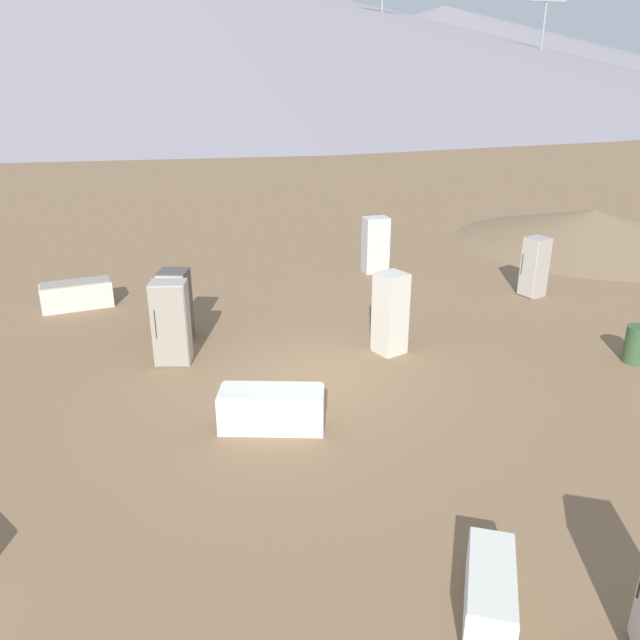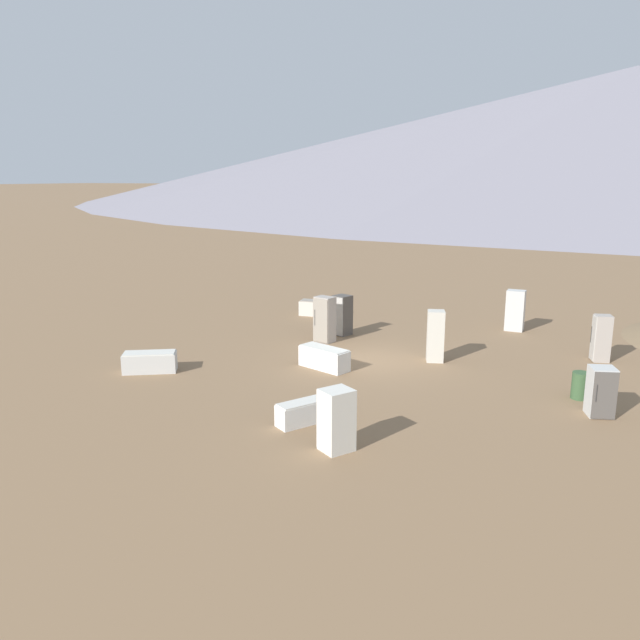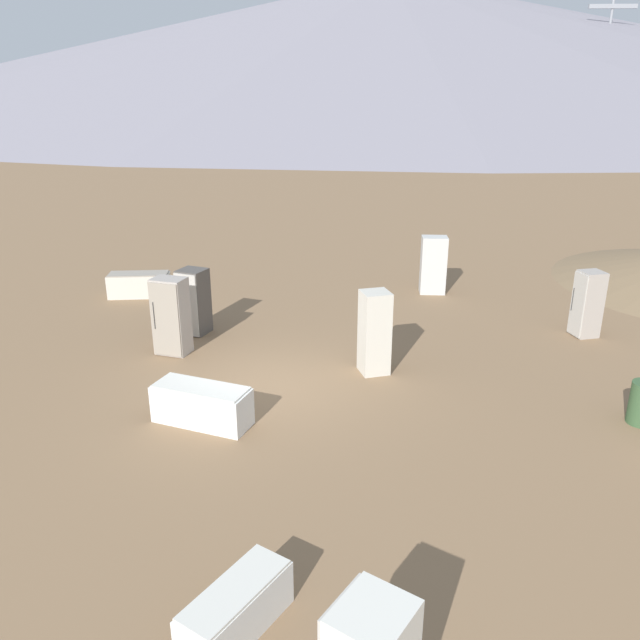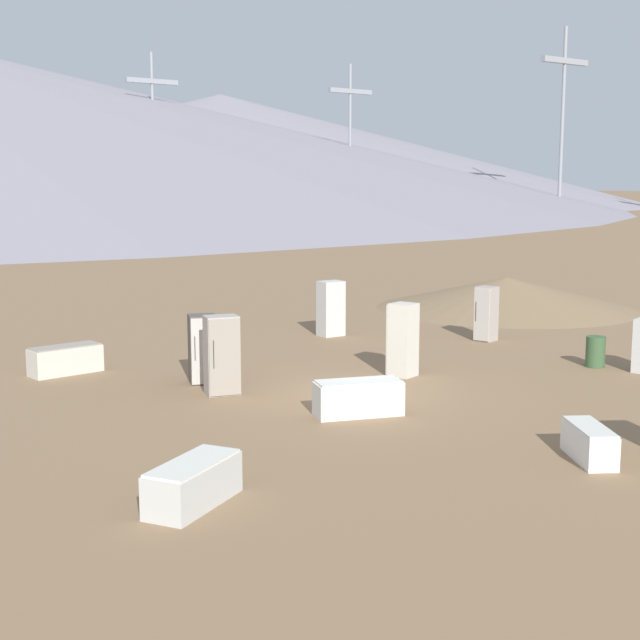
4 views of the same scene
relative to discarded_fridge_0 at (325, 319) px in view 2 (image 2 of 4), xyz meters
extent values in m
plane|color=#846647|center=(-2.62, 1.86, -0.96)|extent=(1000.00, 1000.00, 0.00)
cone|color=gray|center=(-15.76, -202.74, 19.07)|extent=(330.14, 330.14, 40.06)
cube|color=#A89E93|center=(0.00, -0.02, 0.00)|extent=(0.91, 0.74, 1.92)
cube|color=gray|center=(0.07, 0.27, 0.00)|extent=(0.74, 0.23, 1.85)
cylinder|color=#2D2D2D|center=(0.35, 0.23, 0.10)|extent=(0.02, 0.02, 0.67)
cube|color=#A89E93|center=(-10.63, -1.69, -0.08)|extent=(0.70, 0.70, 1.77)
cube|color=#BCB7AD|center=(-10.34, -1.61, -0.08)|extent=(0.18, 0.54, 1.70)
cylinder|color=#2D2D2D|center=(-10.26, -1.80, 0.01)|extent=(0.02, 0.02, 0.62)
cube|color=silver|center=(-7.03, -5.33, -0.04)|extent=(0.80, 0.61, 1.84)
cube|color=#BCB7AD|center=(-7.04, -5.65, -0.04)|extent=(0.76, 0.05, 1.77)
cylinder|color=#2D2D2D|center=(-7.32, -5.67, 0.05)|extent=(0.02, 0.02, 0.64)
cube|color=beige|center=(-4.94, 0.89, 0.01)|extent=(0.78, 0.78, 1.94)
cube|color=beige|center=(-4.84, 0.58, 0.01)|extent=(0.58, 0.22, 1.87)
cylinder|color=#2D2D2D|center=(-5.03, 0.48, 0.11)|extent=(0.02, 0.02, 0.68)
cube|color=#4C4742|center=(-0.22, -1.43, -0.08)|extent=(0.87, 0.85, 1.76)
cube|color=#BCB7AD|center=(-0.10, -1.10, -0.08)|extent=(0.63, 0.26, 1.68)
cylinder|color=#2D2D2D|center=(0.13, -1.16, 0.00)|extent=(0.02, 0.02, 0.61)
cube|color=silver|center=(-4.60, 9.66, -0.15)|extent=(0.97, 1.00, 1.62)
cube|color=#BCB7AD|center=(-4.30, 9.48, -0.15)|extent=(0.42, 0.64, 1.56)
cylinder|color=#2D2D2D|center=(-4.41, 9.23, -0.07)|extent=(0.02, 0.02, 0.57)
cube|color=silver|center=(-10.67, 4.33, -0.23)|extent=(0.87, 0.86, 1.45)
cube|color=#56514C|center=(-10.78, 4.67, -0.23)|extent=(0.65, 0.24, 1.40)
cylinder|color=#2D2D2D|center=(-10.56, 4.77, -0.16)|extent=(0.02, 0.02, 0.51)
cube|color=white|center=(-1.51, 3.44, -0.59)|extent=(2.05, 1.29, 0.75)
cube|color=silver|center=(-1.51, 3.44, -0.20)|extent=(1.97, 1.24, 0.04)
cube|color=white|center=(-3.05, 8.44, -0.65)|extent=(1.27, 1.59, 0.61)
cube|color=silver|center=(-3.05, 8.44, -0.33)|extent=(1.22, 1.53, 0.04)
cube|color=beige|center=(2.30, -4.50, -0.60)|extent=(1.97, 0.92, 0.72)
cube|color=gray|center=(2.30, -4.50, -0.22)|extent=(1.89, 0.89, 0.04)
cube|color=silver|center=(4.00, 6.36, -0.62)|extent=(1.97, 1.59, 0.68)
cube|color=silver|center=(4.00, 6.36, -0.26)|extent=(1.89, 1.52, 0.04)
cylinder|color=#385633|center=(-10.10, 3.05, -0.53)|extent=(0.53, 0.53, 0.86)
camera|label=1|loc=(0.59, 13.37, 5.12)|focal=35.00mm
camera|label=2|loc=(-10.26, 23.28, 5.84)|focal=35.00mm
camera|label=3|loc=(-4.31, 14.16, 5.14)|focal=35.00mm
camera|label=4|loc=(10.09, 18.61, 4.10)|focal=50.00mm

